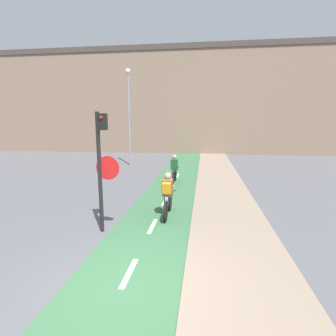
{
  "coord_description": "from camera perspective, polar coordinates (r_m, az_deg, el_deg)",
  "views": [
    {
      "loc": [
        1.49,
        -4.33,
        3.13
      ],
      "look_at": [
        0.0,
        6.42,
        1.2
      ],
      "focal_mm": 28.0,
      "sensor_mm": 36.0,
      "label": 1
    }
  ],
  "objects": [
    {
      "name": "ground_plane",
      "position": [
        5.55,
        -10.03,
        -24.44
      ],
      "size": [
        120.0,
        120.0,
        0.0
      ],
      "primitive_type": "plane",
      "color": "#5B5B60"
    },
    {
      "name": "bike_lane",
      "position": [
        5.55,
        -10.01,
        -24.33
      ],
      "size": [
        2.27,
        60.0,
        0.02
      ],
      "color": "#3D7047",
      "rests_on": "ground_plane"
    },
    {
      "name": "sidewalk_strip",
      "position": [
        5.4,
        17.12,
        -25.54
      ],
      "size": [
        2.4,
        60.0,
        0.05
      ],
      "color": "gray",
      "rests_on": "ground_plane"
    },
    {
      "name": "building_row_background",
      "position": [
        28.24,
        4.99,
        14.13
      ],
      "size": [
        60.0,
        5.2,
        10.25
      ],
      "color": "#89705B",
      "rests_on": "ground_plane"
    },
    {
      "name": "traffic_light_pole",
      "position": [
        7.44,
        -14.2,
        1.74
      ],
      "size": [
        0.67,
        0.25,
        3.39
      ],
      "color": "black",
      "rests_on": "ground_plane"
    },
    {
      "name": "street_lamp_far",
      "position": [
        19.08,
        -8.53,
        12.93
      ],
      "size": [
        0.36,
        0.36,
        6.71
      ],
      "color": "gray",
      "rests_on": "ground_plane"
    },
    {
      "name": "cyclist_near",
      "position": [
        8.69,
        -0.09,
        -6.08
      ],
      "size": [
        0.46,
        1.73,
        1.5
      ],
      "color": "black",
      "rests_on": "ground_plane"
    },
    {
      "name": "cyclist_far",
      "position": [
        13.46,
        1.39,
        -0.47
      ],
      "size": [
        0.46,
        1.65,
        1.47
      ],
      "color": "black",
      "rests_on": "ground_plane"
    }
  ]
}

